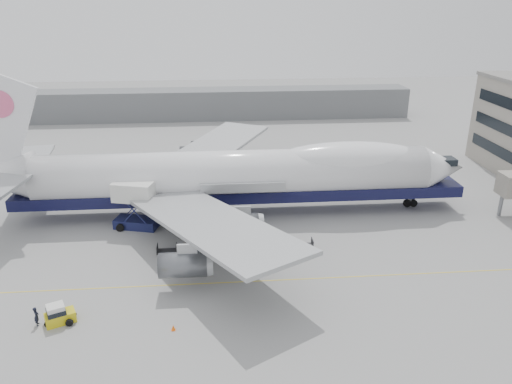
{
  "coord_description": "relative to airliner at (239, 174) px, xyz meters",
  "views": [
    {
      "loc": [
        -2.45,
        -51.21,
        28.01
      ],
      "look_at": [
        2.46,
        6.0,
        5.36
      ],
      "focal_mm": 35.0,
      "sensor_mm": 36.0,
      "label": 1
    }
  ],
  "objects": [
    {
      "name": "ground",
      "position": [
        -0.64,
        -12.0,
        -5.62
      ],
      "size": [
        260.0,
        260.0,
        0.0
      ],
      "primitive_type": "plane",
      "color": "gray",
      "rests_on": "ground"
    },
    {
      "name": "dolly_3",
      "position": [
        2.96,
        -11.42,
        -5.09
      ],
      "size": [
        2.3,
        1.35,
        1.3
      ],
      "color": "#2D2D30",
      "rests_on": "ground"
    },
    {
      "name": "traffic_cone",
      "position": [
        -7.32,
        -25.57,
        -5.36
      ],
      "size": [
        0.38,
        0.38,
        0.57
      ],
      "rotation": [
        0.0,
        0.0,
        0.16
      ],
      "color": "#FF630D",
      "rests_on": "ground"
    },
    {
      "name": "ground_worker",
      "position": [
        -19.72,
        -23.73,
        -4.69
      ],
      "size": [
        0.6,
        0.77,
        1.86
      ],
      "primitive_type": "imported",
      "rotation": [
        0.0,
        0.0,
        1.83
      ],
      "color": "black",
      "rests_on": "ground"
    },
    {
      "name": "airliner",
      "position": [
        0.0,
        0.0,
        0.0
      ],
      "size": [
        67.0,
        55.3,
        19.98
      ],
      "color": "white",
      "rests_on": "ground"
    },
    {
      "name": "catering_truck",
      "position": [
        -13.48,
        -3.48,
        -2.17
      ],
      "size": [
        5.98,
        4.76,
        6.21
      ],
      "rotation": [
        0.0,
        0.0,
        -0.26
      ],
      "color": "#171C47",
      "rests_on": "ground"
    },
    {
      "name": "hangar",
      "position": [
        -10.64,
        58.0,
        -2.12
      ],
      "size": [
        110.0,
        8.0,
        7.0
      ],
      "primitive_type": "cube",
      "color": "slate",
      "rests_on": "ground"
    },
    {
      "name": "dolly_4",
      "position": [
        6.94,
        -11.42,
        -5.09
      ],
      "size": [
        2.3,
        1.35,
        1.3
      ],
      "color": "#2D2D30",
      "rests_on": "ground"
    },
    {
      "name": "dolly_0",
      "position": [
        -8.98,
        -11.42,
        -5.09
      ],
      "size": [
        2.3,
        1.35,
        1.3
      ],
      "color": "#2D2D30",
      "rests_on": "ground"
    },
    {
      "name": "dolly_2",
      "position": [
        -1.02,
        -11.42,
        -5.09
      ],
      "size": [
        2.3,
        1.35,
        1.3
      ],
      "color": "#2D2D30",
      "rests_on": "ground"
    },
    {
      "name": "apron_line",
      "position": [
        -0.64,
        -18.0,
        -5.62
      ],
      "size": [
        60.0,
        0.15,
        0.01
      ],
      "primitive_type": "cube",
      "color": "gold",
      "rests_on": "ground"
    },
    {
      "name": "baggage_tug",
      "position": [
        -17.82,
        -23.58,
        -4.77
      ],
      "size": [
        2.97,
        2.38,
        1.92
      ],
      "rotation": [
        0.0,
        0.0,
        0.43
      ],
      "color": "gold",
      "rests_on": "ground"
    },
    {
      "name": "dolly_1",
      "position": [
        -5.0,
        -11.42,
        -5.09
      ],
      "size": [
        2.3,
        1.35,
        1.3
      ],
      "color": "#2D2D30",
      "rests_on": "ground"
    }
  ]
}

